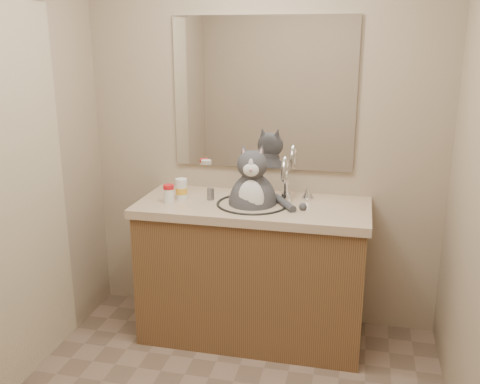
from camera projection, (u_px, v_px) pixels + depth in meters
name	position (u px, v px, depth m)	size (l,w,h in m)	color
room	(204.00, 189.00, 2.09)	(2.22, 2.52, 2.42)	#886E5D
vanity	(253.00, 268.00, 3.20)	(1.34, 0.59, 1.12)	brown
mirror	(263.00, 94.00, 3.18)	(1.10, 0.02, 0.90)	white
cat	(253.00, 200.00, 3.08)	(0.43, 0.34, 0.56)	#414146
pill_bottle_redcap	(169.00, 194.00, 3.09)	(0.06, 0.06, 0.11)	white
pill_bottle_orange	(181.00, 189.00, 3.17)	(0.08, 0.08, 0.12)	white
grey_canister	(211.00, 194.00, 3.15)	(0.06, 0.06, 0.07)	slate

